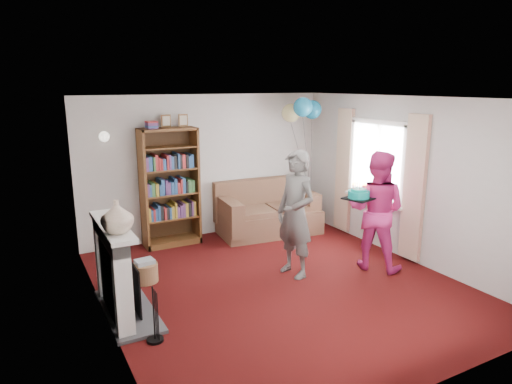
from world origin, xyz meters
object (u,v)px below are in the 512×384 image
person_magenta (376,211)px  birthday_cake (359,194)px  person_striped (296,214)px  bookcase (169,188)px  sofa (267,213)px

person_magenta → birthday_cake: size_ratio=4.94×
person_striped → person_magenta: bearing=64.0°
bookcase → birthday_cake: size_ratio=6.18×
bookcase → birthday_cake: bookcase is taller
sofa → person_striped: size_ratio=1.00×
sofa → birthday_cake: 2.43m
bookcase → person_striped: size_ratio=1.21×
sofa → person_magenta: bearing=-69.5°
bookcase → person_magenta: 3.37m
sofa → bookcase: bearing=178.5°
bookcase → birthday_cake: bearing=-52.6°
bookcase → sofa: 1.87m
bookcase → person_magenta: (2.32, -2.44, -0.09)m
birthday_cake → bookcase: bearing=127.4°
sofa → person_magenta: (0.57, -2.21, 0.52)m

